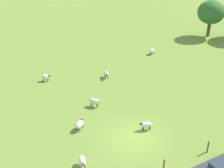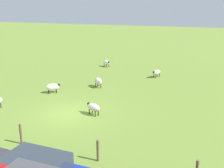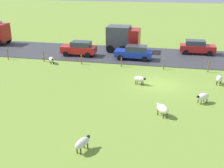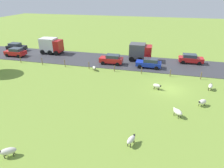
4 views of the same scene
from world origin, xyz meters
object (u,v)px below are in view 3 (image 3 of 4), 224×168
Objects in this scene: sheep_5 at (163,109)px; sheep_6 at (219,78)px; car_3 at (197,47)px; sheep_3 at (140,79)px; sheep_4 at (82,143)px; car_1 at (79,48)px; truck_1 at (123,38)px; car_0 at (134,52)px; sheep_0 at (203,97)px; sheep_2 at (51,59)px.

sheep_5 is 8.57m from sheep_6.
sheep_3 is at bearing 154.86° from car_3.
car_3 is at bearing -17.97° from sheep_4.
sheep_4 is at bearing -161.56° from car_1.
truck_1 is 3.97m from car_0.
car_0 is (7.76, 1.56, 0.36)m from sheep_3.
car_0 is (13.47, 3.80, 0.31)m from sheep_5.
sheep_0 is 0.95× the size of sheep_4.
truck_1 reaches higher than sheep_5.
car_1 reaches higher than sheep_5.
sheep_6 is 16.31m from car_1.
sheep_3 is 11.44m from car_1.
sheep_0 is 0.29× the size of car_1.
sheep_3 is (-4.40, -10.11, 0.04)m from sheep_2.
sheep_3 is 0.95× the size of sheep_4.
truck_1 is 0.95× the size of car_3.
sheep_0 reaches higher than sheep_4.
truck_1 is at bearing 4.18° from sheep_4.
sheep_6 reaches higher than sheep_3.
sheep_0 is 12.57m from car_0.
truck_1 is at bearing 28.74° from car_0.
car_0 is at bearing 53.38° from sheep_6.
car_3 is at bearing -1.62° from sheep_0.
car_1 is (6.53, 14.94, 0.38)m from sheep_6.
sheep_5 is at bearing -143.05° from car_1.
car_3 reaches higher than sheep_5.
sheep_6 is (-2.88, -16.94, 0.07)m from sheep_2.
sheep_2 is 11.03m from sheep_3.
sheep_4 is 23.71m from car_3.
sheep_2 is 0.26× the size of car_3.
sheep_0 is 0.30× the size of truck_1.
sheep_0 is 16.49m from truck_1.
sheep_3 is at bearing -134.76° from car_1.
sheep_3 is at bearing -113.53° from sheep_2.
sheep_4 is at bearing -151.45° from sheep_2.
sheep_6 is 0.29× the size of car_0.
car_3 is (7.31, -15.61, 0.42)m from sheep_2.
sheep_0 is at bearing -115.71° from sheep_2.
sheep_5 is (-5.72, -2.24, 0.05)m from sheep_3.
car_1 is at bearing -28.70° from sheep_2.
sheep_5 is 0.29× the size of car_0.
sheep_5 is (5.12, -4.06, 0.03)m from sheep_4.
sheep_4 is at bearing 162.03° from car_3.
sheep_4 is at bearing 138.95° from sheep_0.
sheep_6 is (4.44, -1.74, 0.04)m from sheep_0.
sheep_5 is at bearing -38.38° from sheep_4.
sheep_6 is 14.12m from truck_1.
sheep_2 is at bearing 66.47° from sheep_3.
car_0 is (18.59, -0.26, 0.34)m from sheep_4.
sheep_0 is 0.98× the size of sheep_6.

